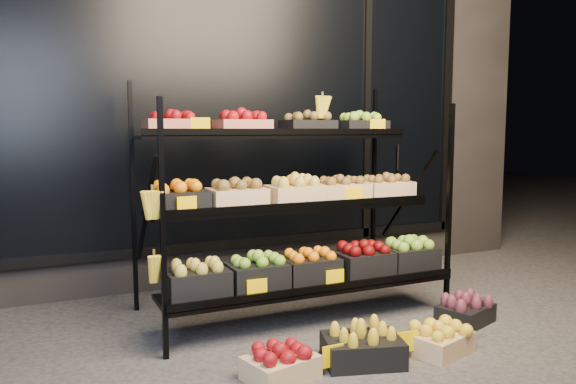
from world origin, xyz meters
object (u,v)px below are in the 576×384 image
floor_crate_left (281,363)px  floor_crate_midright (440,339)px  floor_crate_midleft (363,346)px  display_rack (294,205)px

floor_crate_left → floor_crate_midright: floor_crate_left is taller
floor_crate_midright → floor_crate_left: bearing=158.5°
floor_crate_midleft → floor_crate_midright: (0.49, -0.07, -0.01)m
floor_crate_left → floor_crate_midleft: floor_crate_midleft is taller
floor_crate_midleft → floor_crate_midright: floor_crate_midleft is taller
display_rack → floor_crate_midright: 1.32m
display_rack → floor_crate_midleft: bearing=-90.9°
display_rack → floor_crate_left: display_rack is taller
floor_crate_midright → floor_crate_midleft: bearing=154.8°
floor_crate_left → floor_crate_midleft: bearing=-14.8°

